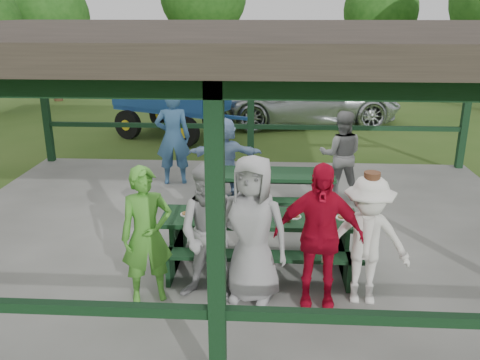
# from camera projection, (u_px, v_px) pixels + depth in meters

# --- Properties ---
(ground) EXTENTS (90.00, 90.00, 0.00)m
(ground) POSITION_uv_depth(u_px,v_px,m) (241.00, 235.00, 8.41)
(ground) COLOR #2F4F18
(ground) RESTS_ON ground
(concrete_slab) EXTENTS (10.00, 8.00, 0.10)m
(concrete_slab) POSITION_uv_depth(u_px,v_px,m) (241.00, 233.00, 8.39)
(concrete_slab) COLOR slate
(concrete_slab) RESTS_ON ground
(pavilion_structure) EXTENTS (10.60, 8.60, 3.24)m
(pavilion_structure) POSITION_uv_depth(u_px,v_px,m) (242.00, 37.00, 7.40)
(pavilion_structure) COLOR black
(pavilion_structure) RESTS_ON concrete_slab
(picnic_table_near) EXTENTS (2.69, 1.39, 0.75)m
(picnic_table_near) POSITION_uv_depth(u_px,v_px,m) (259.00, 234.00, 7.07)
(picnic_table_near) COLOR black
(picnic_table_near) RESTS_ON concrete_slab
(picnic_table_far) EXTENTS (2.38, 1.39, 0.75)m
(picnic_table_far) POSITION_uv_depth(u_px,v_px,m) (265.00, 188.00, 8.97)
(picnic_table_far) COLOR black
(picnic_table_far) RESTS_ON concrete_slab
(table_setting) EXTENTS (2.36, 0.45, 0.10)m
(table_setting) POSITION_uv_depth(u_px,v_px,m) (260.00, 213.00, 7.02)
(table_setting) COLOR white
(table_setting) RESTS_ON picnic_table_near
(contestant_green) EXTENTS (0.73, 0.60, 1.72)m
(contestant_green) POSITION_uv_depth(u_px,v_px,m) (147.00, 235.00, 6.13)
(contestant_green) COLOR #48972D
(contestant_green) RESTS_ON concrete_slab
(contestant_grey_left) EXTENTS (0.95, 0.79, 1.76)m
(contestant_grey_left) POSITION_uv_depth(u_px,v_px,m) (212.00, 234.00, 6.11)
(contestant_grey_left) COLOR #949396
(contestant_grey_left) RESTS_ON concrete_slab
(contestant_grey_mid) EXTENTS (1.03, 0.81, 1.86)m
(contestant_grey_mid) POSITION_uv_depth(u_px,v_px,m) (252.00, 230.00, 6.12)
(contestant_grey_mid) COLOR gray
(contestant_grey_mid) RESTS_ON concrete_slab
(contestant_red) EXTENTS (1.08, 0.49, 1.81)m
(contestant_red) POSITION_uv_depth(u_px,v_px,m) (318.00, 236.00, 6.01)
(contestant_red) COLOR #B10921
(contestant_red) RESTS_ON concrete_slab
(contestant_white_fedora) EXTENTS (1.09, 0.67, 1.68)m
(contestant_white_fedora) POSITION_uv_depth(u_px,v_px,m) (367.00, 241.00, 6.09)
(contestant_white_fedora) COLOR white
(contestant_white_fedora) RESTS_ON concrete_slab
(spectator_lblue) EXTENTS (1.45, 0.51, 1.54)m
(spectator_lblue) POSITION_uv_depth(u_px,v_px,m) (225.00, 157.00, 9.75)
(spectator_lblue) COLOR #90B2DF
(spectator_lblue) RESTS_ON concrete_slab
(spectator_blue) EXTENTS (0.78, 0.58, 1.95)m
(spectator_blue) POSITION_uv_depth(u_px,v_px,m) (173.00, 137.00, 10.37)
(spectator_blue) COLOR #396494
(spectator_blue) RESTS_ON concrete_slab
(spectator_grey) EXTENTS (0.87, 0.70, 1.69)m
(spectator_grey) POSITION_uv_depth(u_px,v_px,m) (341.00, 155.00, 9.62)
(spectator_grey) COLOR gray
(spectator_grey) RESTS_ON concrete_slab
(pickup_truck) EXTENTS (6.23, 3.67, 1.63)m
(pickup_truck) POSITION_uv_depth(u_px,v_px,m) (309.00, 98.00, 16.57)
(pickup_truck) COLOR silver
(pickup_truck) RESTS_ON ground
(farm_trailer) EXTENTS (4.15, 2.83, 1.48)m
(farm_trailer) POSITION_uv_depth(u_px,v_px,m) (172.00, 112.00, 14.78)
(farm_trailer) COLOR #1A4593
(farm_trailer) RESTS_ON ground
(tree_far_left) EXTENTS (3.10, 3.10, 4.85)m
(tree_far_left) POSITION_uv_depth(u_px,v_px,m) (49.00, 18.00, 19.90)
(tree_far_left) COLOR #332114
(tree_far_left) RESTS_ON ground
(tree_mid) EXTENTS (3.34, 3.34, 5.22)m
(tree_mid) POSITION_uv_depth(u_px,v_px,m) (381.00, 11.00, 23.03)
(tree_mid) COLOR #332114
(tree_mid) RESTS_ON ground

